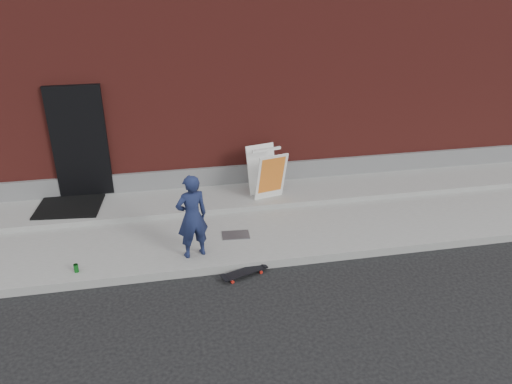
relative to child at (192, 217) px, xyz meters
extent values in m
plane|color=black|center=(0.63, -0.43, -0.88)|extent=(80.00, 80.00, 0.00)
cube|color=gray|center=(0.63, 1.07, -0.80)|extent=(20.00, 3.00, 0.15)
cube|color=gray|center=(0.63, 1.97, -0.68)|extent=(20.00, 1.20, 0.10)
cube|color=maroon|center=(0.63, 6.57, 1.62)|extent=(20.00, 8.00, 5.00)
cube|color=slate|center=(0.63, 2.54, -0.43)|extent=(20.00, 0.10, 0.40)
cube|color=black|center=(-1.97, 2.53, 0.52)|extent=(1.05, 0.12, 2.25)
imported|color=#182043|center=(0.00, 0.00, 0.00)|extent=(0.61, 0.49, 1.46)
cylinder|color=red|center=(0.98, -0.38, -0.85)|extent=(0.06, 0.05, 0.05)
cylinder|color=red|center=(1.04, -0.54, -0.85)|extent=(0.06, 0.05, 0.05)
cylinder|color=red|center=(0.48, -0.56, -0.85)|extent=(0.06, 0.05, 0.05)
cylinder|color=red|center=(0.54, -0.71, -0.85)|extent=(0.06, 0.05, 0.05)
cube|color=#ACACB1|center=(1.01, -0.46, -0.82)|extent=(0.10, 0.17, 0.02)
cube|color=#ACACB1|center=(0.51, -0.63, -0.82)|extent=(0.10, 0.17, 0.02)
cube|color=black|center=(0.76, -0.55, -0.80)|extent=(0.79, 0.44, 0.02)
cube|color=white|center=(1.67, 1.60, -0.13)|extent=(0.66, 0.41, 0.99)
cube|color=white|center=(1.57, 2.04, -0.13)|extent=(0.66, 0.41, 0.99)
cube|color=yellow|center=(1.68, 1.58, -0.18)|extent=(0.54, 0.32, 0.79)
cube|color=white|center=(1.62, 1.82, 0.36)|extent=(0.61, 0.19, 0.05)
cylinder|color=#177422|center=(-1.88, -0.14, -0.66)|extent=(0.08, 0.08, 0.14)
cube|color=black|center=(-2.27, 2.02, -0.61)|extent=(1.29, 1.09, 0.03)
cube|color=#5C5D61|center=(0.78, 0.50, -0.72)|extent=(0.51, 0.35, 0.01)
camera|label=1|loc=(-0.33, -7.19, 3.85)|focal=35.00mm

